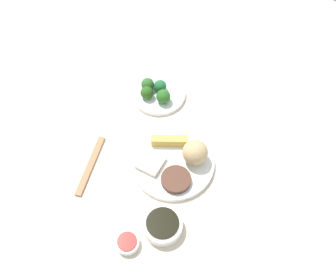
# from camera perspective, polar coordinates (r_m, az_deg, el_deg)

# --- Properties ---
(tabletop) EXTENTS (2.20, 2.20, 0.02)m
(tabletop) POSITION_cam_1_polar(r_m,az_deg,el_deg) (1.16, 0.69, -4.84)
(tabletop) COLOR beige
(tabletop) RESTS_ON ground
(main_plate) EXTENTS (0.26, 0.26, 0.02)m
(main_plate) POSITION_cam_1_polar(r_m,az_deg,el_deg) (1.14, 0.73, -4.44)
(main_plate) COLOR white
(main_plate) RESTS_ON tabletop
(rice_scoop) EXTENTS (0.08, 0.08, 0.08)m
(rice_scoop) POSITION_cam_1_polar(r_m,az_deg,el_deg) (1.11, 4.24, -2.79)
(rice_scoop) COLOR tan
(rice_scoop) RESTS_ON main_plate
(spring_roll) EXTENTS (0.09, 0.11, 0.03)m
(spring_roll) POSITION_cam_1_polar(r_m,az_deg,el_deg) (1.16, 0.27, -1.00)
(spring_roll) COLOR gold
(spring_roll) RESTS_ON main_plate
(crab_rangoon_wonton) EXTENTS (0.08, 0.08, 0.01)m
(crab_rangoon_wonton) POSITION_cam_1_polar(r_m,az_deg,el_deg) (1.13, -2.69, -4.44)
(crab_rangoon_wonton) COLOR beige
(crab_rangoon_wonton) RESTS_ON main_plate
(stir_fry_heap) EXTENTS (0.09, 0.09, 0.02)m
(stir_fry_heap) POSITION_cam_1_polar(r_m,az_deg,el_deg) (1.10, 1.24, -7.04)
(stir_fry_heap) COLOR #502D20
(stir_fry_heap) RESTS_ON main_plate
(broccoli_plate) EXTENTS (0.19, 0.19, 0.01)m
(broccoli_plate) POSITION_cam_1_polar(r_m,az_deg,el_deg) (1.31, -1.48, 6.32)
(broccoli_plate) COLOR white
(broccoli_plate) RESTS_ON tabletop
(broccoli_floret_0) EXTENTS (0.04, 0.04, 0.04)m
(broccoli_floret_0) POSITION_cam_1_polar(r_m,az_deg,el_deg) (1.28, -3.32, 6.55)
(broccoli_floret_0) COLOR #28581A
(broccoli_floret_0) RESTS_ON broccoli_plate
(broccoli_floret_1) EXTENTS (0.04, 0.04, 0.04)m
(broccoli_floret_1) POSITION_cam_1_polar(r_m,az_deg,el_deg) (1.30, -1.22, 7.56)
(broccoli_floret_1) COLOR #236633
(broccoli_floret_1) RESTS_ON broccoli_plate
(broccoli_floret_2) EXTENTS (0.05, 0.05, 0.05)m
(broccoli_floret_2) POSITION_cam_1_polar(r_m,az_deg,el_deg) (1.26, -0.75, 5.96)
(broccoli_floret_2) COLOR #2A6523
(broccoli_floret_2) RESTS_ON broccoli_plate
(broccoli_floret_4) EXTENTS (0.05, 0.05, 0.05)m
(broccoli_floret_4) POSITION_cam_1_polar(r_m,az_deg,el_deg) (1.30, -3.19, 7.82)
(broccoli_floret_4) COLOR #2E6228
(broccoli_floret_4) RESTS_ON broccoli_plate
(soy_sauce_bowl) EXTENTS (0.11, 0.11, 0.03)m
(soy_sauce_bowl) POSITION_cam_1_polar(r_m,az_deg,el_deg) (1.05, -0.85, -13.99)
(soy_sauce_bowl) COLOR white
(soy_sauce_bowl) RESTS_ON tabletop
(soy_sauce_bowl_liquid) EXTENTS (0.09, 0.09, 0.00)m
(soy_sauce_bowl_liquid) POSITION_cam_1_polar(r_m,az_deg,el_deg) (1.03, -0.86, -13.62)
(soy_sauce_bowl_liquid) COLOR black
(soy_sauce_bowl_liquid) RESTS_ON soy_sauce_bowl
(sauce_ramekin_sweet_and_sour) EXTENTS (0.07, 0.07, 0.02)m
(sauce_ramekin_sweet_and_sour) POSITION_cam_1_polar(r_m,az_deg,el_deg) (1.04, -6.36, -16.46)
(sauce_ramekin_sweet_and_sour) COLOR white
(sauce_ramekin_sweet_and_sour) RESTS_ON tabletop
(sauce_ramekin_sweet_and_sour_liquid) EXTENTS (0.05, 0.05, 0.00)m
(sauce_ramekin_sweet_and_sour_liquid) POSITION_cam_1_polar(r_m,az_deg,el_deg) (1.03, -6.43, -16.23)
(sauce_ramekin_sweet_and_sour_liquid) COLOR red
(sauce_ramekin_sweet_and_sour_liquid) RESTS_ON sauce_ramekin_sweet_and_sour
(chopsticks_pair) EXTENTS (0.21, 0.09, 0.01)m
(chopsticks_pair) POSITION_cam_1_polar(r_m,az_deg,el_deg) (1.17, -11.99, -4.70)
(chopsticks_pair) COLOR #9D724B
(chopsticks_pair) RESTS_ON tabletop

